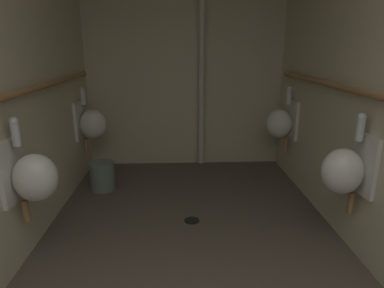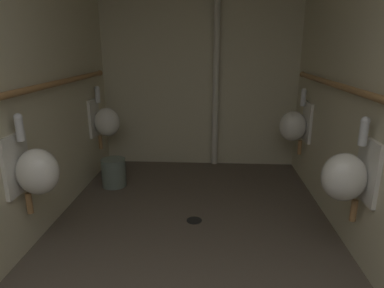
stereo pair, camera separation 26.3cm
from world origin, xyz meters
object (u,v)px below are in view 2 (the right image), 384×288
at_px(urinal_right_far, 295,125).
at_px(urinal_left_far, 105,121).
at_px(standpipe_back_wall, 216,62).
at_px(urinal_left_mid, 35,170).
at_px(waste_bin, 114,173).
at_px(floor_drain, 194,220).
at_px(urinal_right_mid, 347,176).

bearing_deg(urinal_right_far, urinal_left_far, 177.96).
bearing_deg(standpipe_back_wall, urinal_left_far, -162.11).
relative_size(urinal_left_mid, urinal_right_far, 1.00).
bearing_deg(waste_bin, floor_drain, -38.06).
distance_m(urinal_left_far, standpipe_back_wall, 1.52).
bearing_deg(urinal_right_far, standpipe_back_wall, 150.74).
bearing_deg(standpipe_back_wall, waste_bin, -146.25).
height_order(urinal_left_far, waste_bin, urinal_left_far).
height_order(urinal_left_far, standpipe_back_wall, standpipe_back_wall).
bearing_deg(urinal_left_mid, urinal_left_far, 90.00).
xyz_separation_m(floor_drain, waste_bin, (-0.95, 0.74, 0.15)).
height_order(urinal_right_mid, urinal_right_far, same).
relative_size(urinal_right_mid, standpipe_back_wall, 0.29).
bearing_deg(urinal_left_far, urinal_right_far, -2.04).
bearing_deg(urinal_right_mid, urinal_right_far, 90.00).
bearing_deg(urinal_left_far, waste_bin, -64.04).
height_order(urinal_left_mid, floor_drain, urinal_left_mid).
bearing_deg(floor_drain, urinal_left_mid, -153.49).
xyz_separation_m(urinal_right_mid, standpipe_back_wall, (-0.89, 2.03, 0.67)).
bearing_deg(floor_drain, urinal_right_mid, -26.21).
bearing_deg(urinal_left_far, urinal_left_mid, -90.00).
bearing_deg(urinal_left_mid, urinal_right_far, 35.45).
height_order(urinal_left_mid, urinal_right_far, same).
xyz_separation_m(standpipe_back_wall, floor_drain, (-0.19, -1.50, -1.34)).
height_order(urinal_left_mid, urinal_left_far, same).
relative_size(urinal_right_far, waste_bin, 2.38).
bearing_deg(floor_drain, waste_bin, 141.94).
distance_m(urinal_left_mid, urinal_right_far, 2.69).
height_order(urinal_left_far, urinal_right_far, same).
xyz_separation_m(urinal_left_far, urinal_right_mid, (2.19, -1.61, 0.00)).
distance_m(urinal_right_far, floor_drain, 1.62).
distance_m(urinal_left_mid, waste_bin, 1.41).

